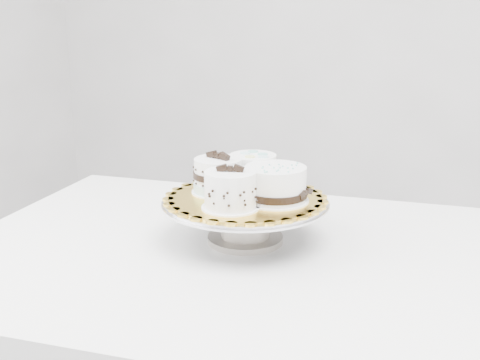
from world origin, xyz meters
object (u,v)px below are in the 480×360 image
at_px(cake_board, 245,198).
at_px(cake_swirl, 230,191).
at_px(cake_dots, 253,171).
at_px(table, 264,290).
at_px(cake_banded, 218,177).
at_px(cake_stand, 245,213).
at_px(cake_ribbon, 276,185).

height_order(cake_board, cake_swirl, cake_swirl).
height_order(cake_swirl, cake_dots, cake_swirl).
bearing_deg(table, cake_banded, 152.50).
relative_size(table, cake_banded, 10.83).
xyz_separation_m(cake_stand, cake_dots, (-0.01, 0.06, 0.07)).
bearing_deg(cake_dots, cake_banded, -152.65).
distance_m(cake_banded, cake_ribbon, 0.12).
distance_m(cake_swirl, cake_dots, 0.14).
height_order(cake_swirl, cake_banded, cake_banded).
xyz_separation_m(table, cake_dots, (-0.07, 0.10, 0.21)).
distance_m(cake_stand, cake_ribbon, 0.09).
height_order(table, cake_swirl, cake_swirl).
distance_m(table, cake_banded, 0.24).
bearing_deg(cake_stand, cake_swirl, -89.63).
distance_m(cake_stand, cake_banded, 0.09).
relative_size(cake_board, cake_dots, 2.45).
relative_size(cake_swirl, cake_dots, 0.95).
xyz_separation_m(cake_board, cake_banded, (-0.06, 0.01, 0.03)).
bearing_deg(table, cake_ribbon, 73.48).
height_order(cake_stand, cake_swirl, cake_swirl).
bearing_deg(cake_stand, cake_board, 45.00).
distance_m(table, cake_ribbon, 0.21).
bearing_deg(cake_ribbon, cake_banded, -172.71).
height_order(table, cake_ribbon, cake_ribbon).
xyz_separation_m(cake_stand, cake_banded, (-0.06, 0.01, 0.06)).
relative_size(table, cake_board, 4.29).
xyz_separation_m(cake_swirl, cake_ribbon, (0.06, 0.07, -0.00)).
xyz_separation_m(table, cake_banded, (-0.12, 0.05, 0.20)).
bearing_deg(cake_banded, cake_swirl, -35.54).
bearing_deg(cake_banded, cake_board, 10.00).
height_order(cake_dots, cake_ribbon, cake_dots).
bearing_deg(cake_ribbon, cake_dots, 149.18).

